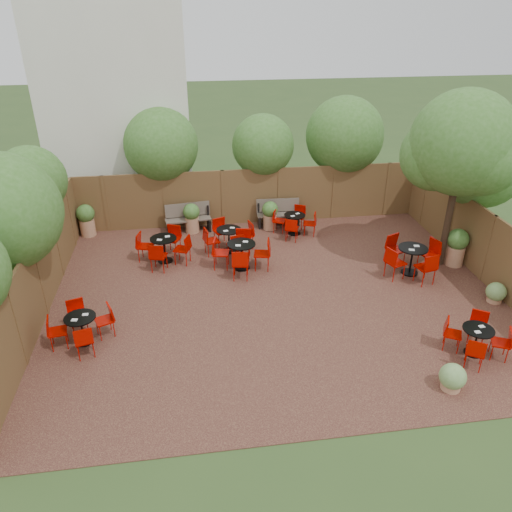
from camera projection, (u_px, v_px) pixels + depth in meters
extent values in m
plane|color=#354F23|center=(276.00, 296.00, 13.42)|extent=(80.00, 80.00, 0.00)
cube|color=#3E1C19|center=(276.00, 295.00, 13.42)|extent=(12.00, 10.00, 0.02)
cube|color=brown|center=(251.00, 197.00, 17.34)|extent=(12.00, 0.08, 2.00)
cube|color=brown|center=(39.00, 280.00, 12.20)|extent=(0.08, 10.00, 2.00)
cube|color=brown|center=(488.00, 249.00, 13.72)|extent=(0.08, 10.00, 2.00)
cube|color=silver|center=(118.00, 97.00, 18.01)|extent=(5.00, 4.00, 8.00)
sphere|color=#376721|center=(31.00, 181.00, 14.01)|extent=(1.98, 1.98, 1.98)
sphere|color=#376721|center=(0.00, 213.00, 11.28)|extent=(2.79, 2.79, 2.79)
sphere|color=#376721|center=(161.00, 145.00, 16.76)|extent=(2.53, 2.53, 2.53)
sphere|color=#376721|center=(263.00, 145.00, 17.17)|extent=(2.17, 2.17, 2.17)
sphere|color=#376721|center=(345.00, 136.00, 17.64)|extent=(2.79, 2.79, 2.79)
sphere|color=#376721|center=(483.00, 165.00, 14.72)|extent=(2.61, 2.61, 2.61)
cylinder|color=black|center=(451.00, 204.00, 14.12)|extent=(0.20, 0.20, 3.90)
sphere|color=#376721|center=(463.00, 143.00, 13.31)|extent=(2.89, 2.89, 2.89)
sphere|color=#376721|center=(436.00, 155.00, 13.80)|extent=(2.02, 2.02, 2.02)
sphere|color=#376721|center=(483.00, 156.00, 13.14)|extent=(2.11, 2.11, 2.11)
cube|color=brown|center=(188.00, 219.00, 16.91)|extent=(1.59, 0.66, 0.05)
cube|color=brown|center=(187.00, 209.00, 16.96)|extent=(1.55, 0.32, 0.47)
cube|color=black|center=(168.00, 227.00, 16.93)|extent=(0.12, 0.47, 0.41)
cube|color=black|center=(209.00, 224.00, 17.11)|extent=(0.12, 0.47, 0.41)
cube|color=brown|center=(279.00, 214.00, 17.32)|extent=(1.54, 0.52, 0.05)
cube|color=brown|center=(278.00, 205.00, 17.37)|extent=(1.52, 0.18, 0.46)
cube|color=black|center=(259.00, 221.00, 17.34)|extent=(0.08, 0.46, 0.41)
cube|color=black|center=(298.00, 219.00, 17.51)|extent=(0.08, 0.46, 0.41)
cylinder|color=black|center=(229.00, 251.00, 15.74)|extent=(0.45, 0.45, 0.03)
cylinder|color=black|center=(229.00, 240.00, 15.57)|extent=(0.05, 0.05, 0.72)
cylinder|color=black|center=(229.00, 230.00, 15.40)|extent=(0.78, 0.78, 0.03)
cube|color=white|center=(232.00, 228.00, 15.48)|extent=(0.17, 0.14, 0.02)
cube|color=white|center=(226.00, 231.00, 15.27)|extent=(0.17, 0.14, 0.02)
cylinder|color=black|center=(409.00, 272.00, 14.49)|extent=(0.49, 0.49, 0.03)
cylinder|color=black|center=(411.00, 261.00, 14.31)|extent=(0.06, 0.06, 0.78)
cylinder|color=black|center=(413.00, 248.00, 14.12)|extent=(0.85, 0.85, 0.03)
cube|color=white|center=(416.00, 246.00, 14.21)|extent=(0.18, 0.15, 0.02)
cube|color=white|center=(412.00, 250.00, 13.98)|extent=(0.18, 0.15, 0.02)
cylinder|color=black|center=(294.00, 233.00, 16.91)|extent=(0.42, 0.42, 0.03)
cylinder|color=black|center=(294.00, 224.00, 16.75)|extent=(0.05, 0.05, 0.66)
cylinder|color=black|center=(295.00, 215.00, 16.59)|extent=(0.72, 0.72, 0.03)
cube|color=white|center=(298.00, 214.00, 16.66)|extent=(0.16, 0.14, 0.01)
cube|color=white|center=(293.00, 216.00, 16.47)|extent=(0.16, 0.14, 0.01)
cylinder|color=black|center=(242.00, 267.00, 14.76)|extent=(0.49, 0.49, 0.03)
cylinder|color=black|center=(242.00, 256.00, 14.57)|extent=(0.06, 0.06, 0.77)
cylinder|color=black|center=(241.00, 244.00, 14.39)|extent=(0.84, 0.84, 0.03)
cube|color=white|center=(245.00, 242.00, 14.47)|extent=(0.18, 0.15, 0.02)
cube|color=white|center=(238.00, 245.00, 14.25)|extent=(0.18, 0.15, 0.02)
cylinder|color=black|center=(85.00, 341.00, 11.58)|extent=(0.42, 0.42, 0.03)
cylinder|color=black|center=(82.00, 330.00, 11.42)|extent=(0.05, 0.05, 0.66)
cylinder|color=black|center=(80.00, 318.00, 11.26)|extent=(0.72, 0.72, 0.03)
cube|color=white|center=(85.00, 314.00, 11.33)|extent=(0.15, 0.12, 0.01)
cube|color=white|center=(74.00, 320.00, 11.14)|extent=(0.15, 0.12, 0.01)
cylinder|color=black|center=(165.00, 261.00, 15.15)|extent=(0.46, 0.46, 0.03)
cylinder|color=black|center=(164.00, 250.00, 14.97)|extent=(0.05, 0.05, 0.74)
cylinder|color=black|center=(163.00, 239.00, 14.80)|extent=(0.80, 0.80, 0.03)
cube|color=white|center=(167.00, 236.00, 14.88)|extent=(0.17, 0.15, 0.02)
cube|color=white|center=(159.00, 240.00, 14.66)|extent=(0.17, 0.15, 0.02)
cylinder|color=black|center=(473.00, 353.00, 11.21)|extent=(0.40, 0.40, 0.03)
cylinder|color=black|center=(476.00, 341.00, 11.06)|extent=(0.05, 0.05, 0.63)
cylinder|color=black|center=(479.00, 329.00, 10.91)|extent=(0.69, 0.69, 0.03)
cube|color=white|center=(482.00, 326.00, 10.98)|extent=(0.15, 0.13, 0.01)
cube|color=white|center=(478.00, 332.00, 10.79)|extent=(0.15, 0.13, 0.01)
cylinder|color=#B07A58|center=(192.00, 225.00, 16.94)|extent=(0.47, 0.47, 0.54)
sphere|color=#376721|center=(191.00, 212.00, 16.72)|extent=(0.56, 0.56, 0.56)
cylinder|color=#B07A58|center=(270.00, 222.00, 17.17)|extent=(0.46, 0.46, 0.52)
sphere|color=#376721|center=(270.00, 209.00, 16.96)|extent=(0.55, 0.55, 0.55)
cylinder|color=#B07A58|center=(88.00, 227.00, 16.68)|extent=(0.50, 0.50, 0.58)
sphere|color=#376721|center=(85.00, 213.00, 16.45)|extent=(0.60, 0.60, 0.60)
cylinder|color=#B07A58|center=(455.00, 255.00, 14.83)|extent=(0.53, 0.53, 0.60)
sphere|color=#376721|center=(458.00, 239.00, 14.58)|extent=(0.63, 0.63, 0.63)
cylinder|color=#B07A58|center=(451.00, 385.00, 10.16)|extent=(0.40, 0.40, 0.18)
sphere|color=#69904B|center=(453.00, 376.00, 10.06)|extent=(0.54, 0.54, 0.54)
cylinder|color=#B07A58|center=(494.00, 299.00, 13.09)|extent=(0.38, 0.38, 0.17)
sphere|color=#69904B|center=(496.00, 292.00, 12.99)|extent=(0.51, 0.51, 0.51)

